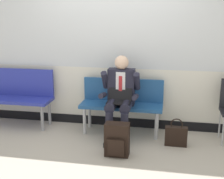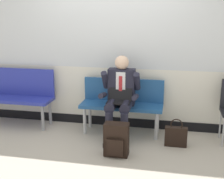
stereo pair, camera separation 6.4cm
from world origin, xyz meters
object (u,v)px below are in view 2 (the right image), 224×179
Objects in this scene: bench_empty at (16,93)px; backpack at (116,140)px; person_seated at (120,95)px; handbag at (176,136)px; bench_with_person at (122,101)px.

bench_empty is 2.07m from backpack.
backpack is (1.86, -0.85, -0.32)m from bench_empty.
bench_empty is 1.03× the size of person_seated.
bench_empty is 2.69m from handbag.
person_seated reaches higher than backpack.
bench_with_person is 3.09× the size of handbag.
backpack is 0.90m from handbag.
person_seated is at bearing -6.43° from bench_empty.
bench_with_person is 1.79m from bench_empty.
person_seated is 2.74× the size of backpack.
handbag is (0.77, 0.45, -0.07)m from backpack.
backpack is (0.07, -0.84, -0.29)m from bench_with_person.
bench_with_person is at bearing 90.00° from person_seated.
handbag is (0.84, -0.19, -0.50)m from person_seated.
person_seated is 0.99m from handbag.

